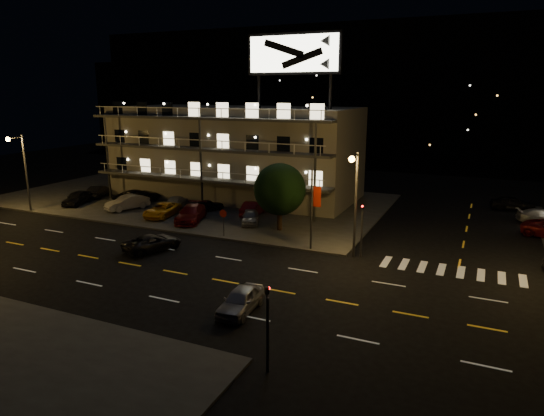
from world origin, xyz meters
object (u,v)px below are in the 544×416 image
at_px(lot_car_7, 176,202).
at_px(road_car_west, 153,243).
at_px(lot_car_2, 162,210).
at_px(road_car_east, 241,300).
at_px(lot_car_4, 250,217).
at_px(tree, 279,191).

height_order(lot_car_7, road_car_west, lot_car_7).
height_order(lot_car_2, road_car_east, lot_car_2).
bearing_deg(road_car_east, lot_car_4, 112.44).
bearing_deg(road_car_west, road_car_east, 169.91).
xyz_separation_m(lot_car_4, road_car_west, (-3.66, -9.91, -0.14)).
xyz_separation_m(tree, road_car_west, (-7.00, -9.05, -3.08)).
distance_m(lot_car_2, lot_car_4, 9.22).
distance_m(tree, lot_car_2, 12.83).
relative_size(lot_car_4, lot_car_7, 0.86).
bearing_deg(lot_car_4, road_car_west, -134.36).
relative_size(lot_car_4, road_car_west, 0.80).
height_order(tree, lot_car_7, tree).
xyz_separation_m(lot_car_4, lot_car_7, (-10.00, 2.37, -0.01)).
distance_m(lot_car_7, road_car_east, 26.08).
bearing_deg(lot_car_2, lot_car_4, 2.53).
distance_m(lot_car_2, road_car_west, 10.22).
xyz_separation_m(lot_car_7, road_car_west, (6.34, -12.28, -0.13)).
relative_size(lot_car_7, road_car_west, 0.93).
bearing_deg(lot_car_4, lot_car_7, 142.54).
bearing_deg(lot_car_7, lot_car_4, 146.40).
bearing_deg(road_car_west, lot_car_2, -36.95).
bearing_deg(lot_car_4, tree, -38.57).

